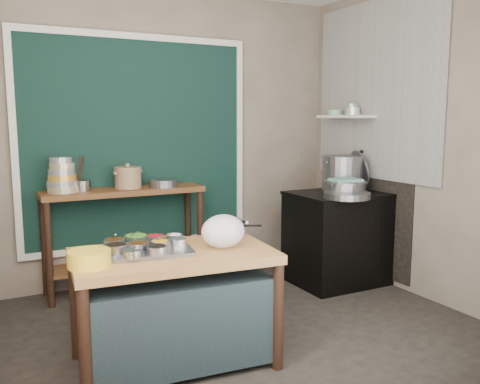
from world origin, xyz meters
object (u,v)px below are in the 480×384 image
utensil_cup (81,186)px  saucepan (228,228)px  back_counter (125,239)px  stove_block (339,239)px  prep_table (174,308)px  yellow_basin (89,258)px  ceramic_crock (128,179)px  condiment_tray (146,251)px  stock_pot (343,173)px  steamer (345,188)px

utensil_cup → saucepan: bearing=-60.4°
back_counter → stove_block: back_counter is taller
prep_table → stove_block: size_ratio=1.39×
prep_table → yellow_basin: size_ratio=5.12×
yellow_basin → ceramic_crock: (0.69, 1.69, 0.24)m
prep_table → condiment_tray: bearing=168.0°
stock_pot → steamer: 0.34m
back_counter → yellow_basin: 1.82m
condiment_tray → yellow_basin: size_ratio=2.25×
condiment_tray → stock_pot: bearing=22.0°
yellow_basin → saucepan: saucepan is taller
prep_table → yellow_basin: 0.69m
back_counter → saucepan: size_ratio=6.68×
back_counter → utensil_cup: utensil_cup is taller
back_counter → steamer: size_ratio=3.57×
utensil_cup → steamer: 2.37m
yellow_basin → steamer: (2.47, 0.80, 0.15)m
stock_pot → steamer: stock_pot is taller
prep_table → steamer: bearing=25.0°
condiment_tray → stove_block: bearing=20.3°
stock_pot → prep_table: bearing=-155.4°
stock_pot → stove_block: bearing=-134.8°
back_counter → stove_block: 2.04m
prep_table → utensil_cup: size_ratio=7.78×
ceramic_crock → steamer: (1.79, -0.89, -0.09)m
ceramic_crock → back_counter: bearing=-165.5°
back_counter → stock_pot: (2.02, -0.61, 0.57)m
back_counter → saucepan: (0.40, -1.35, 0.33)m
saucepan → utensil_cup: 1.57m
back_counter → saucepan: bearing=-73.6°
utensil_cup → steamer: bearing=-21.7°
condiment_tray → utensil_cup: bearing=94.1°
yellow_basin → utensil_cup: 1.71m
ceramic_crock → steamer: size_ratio=0.63×
condiment_tray → ceramic_crock: 1.60m
condiment_tray → stock_pot: (2.28, 0.92, 0.29)m
prep_table → steamer: size_ratio=3.07×
condiment_tray → ceramic_crock: (0.31, 1.54, 0.27)m
condiment_tray → yellow_basin: (-0.38, -0.15, 0.03)m
stove_block → condiment_tray: size_ratio=1.64×
condiment_tray → stock_pot: 2.47m
steamer → prep_table: bearing=-160.1°
back_counter → stock_pot: size_ratio=3.35×
condiment_tray → saucepan: bearing=15.0°
back_counter → ceramic_crock: ceramic_crock is taller
stove_block → saucepan: 1.67m
prep_table → back_counter: bearing=91.5°
stove_block → back_counter: bearing=159.0°
prep_table → stove_block: 2.17m
stove_block → yellow_basin: 2.73m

